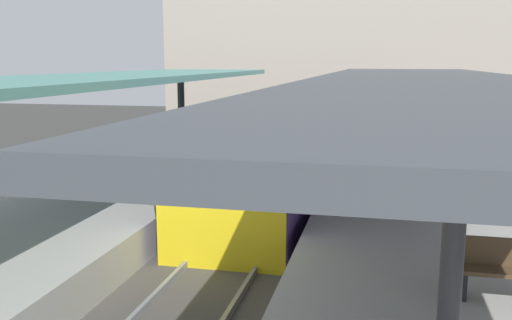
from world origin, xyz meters
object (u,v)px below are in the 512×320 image
commuter_train (275,150)px  passenger_near_bench (387,157)px  platform_sign (352,141)px  litter_bin (385,167)px  platform_bench (505,268)px

commuter_train → passenger_near_bench: bearing=-23.7°
commuter_train → platform_sign: (2.43, -3.94, 0.90)m
litter_bin → passenger_near_bench: passenger_near_bench is taller
platform_sign → litter_bin: (0.75, 3.67, -1.22)m
commuter_train → passenger_near_bench: (3.20, -1.40, 0.16)m
commuter_train → platform_bench: 9.28m
platform_bench → platform_sign: platform_sign is taller
commuter_train → platform_bench: (4.79, -7.95, -0.26)m
platform_sign → passenger_near_bench: (0.77, 2.54, -0.74)m
platform_sign → passenger_near_bench: bearing=73.1°
platform_sign → passenger_near_bench: 2.76m
platform_bench → passenger_near_bench: 6.75m
platform_bench → passenger_near_bench: size_ratio=0.82×
platform_sign → litter_bin: platform_sign is taller
commuter_train → litter_bin: size_ratio=14.50×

